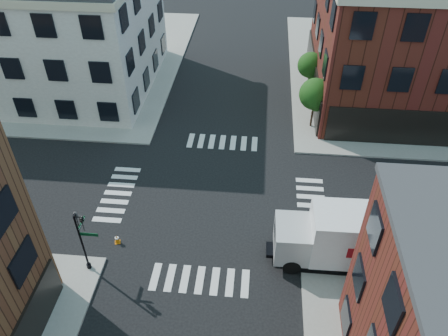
% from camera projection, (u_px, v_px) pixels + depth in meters
% --- Properties ---
extents(ground, '(120.00, 120.00, 0.00)m').
position_uv_depth(ground, '(213.00, 199.00, 31.34)').
color(ground, black).
rests_on(ground, ground).
extents(sidewalk_ne, '(30.00, 30.00, 0.15)m').
position_uv_depth(sidewalk_ne, '(433.00, 75.00, 45.94)').
color(sidewalk_ne, gray).
rests_on(sidewalk_ne, ground).
extents(sidewalk_nw, '(30.00, 30.00, 0.15)m').
position_uv_depth(sidewalk_nw, '(48.00, 58.00, 48.95)').
color(sidewalk_nw, gray).
rests_on(sidewalk_nw, ground).
extents(building_nw, '(22.00, 16.00, 11.00)m').
position_uv_depth(building_nw, '(33.00, 29.00, 41.52)').
color(building_nw, beige).
rests_on(building_nw, ground).
extents(tree_near, '(2.69, 2.69, 4.49)m').
position_uv_depth(tree_near, '(316.00, 96.00, 36.46)').
color(tree_near, black).
rests_on(tree_near, ground).
extents(tree_far, '(2.43, 2.43, 4.07)m').
position_uv_depth(tree_far, '(311.00, 66.00, 41.26)').
color(tree_far, black).
rests_on(tree_far, ground).
extents(signal_pole, '(1.29, 1.24, 4.60)m').
position_uv_depth(signal_pole, '(82.00, 236.00, 24.87)').
color(signal_pole, black).
rests_on(signal_pole, ground).
extents(box_truck, '(8.85, 2.85, 3.97)m').
position_uv_depth(box_truck, '(351.00, 238.00, 25.80)').
color(box_truck, silver).
rests_on(box_truck, ground).
extents(traffic_cone, '(0.43, 0.43, 0.65)m').
position_uv_depth(traffic_cone, '(117.00, 239.00, 28.02)').
color(traffic_cone, '#D46B09').
rests_on(traffic_cone, ground).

